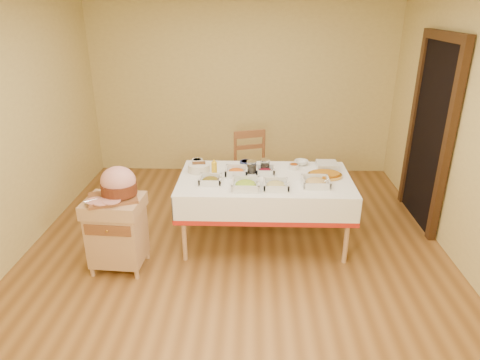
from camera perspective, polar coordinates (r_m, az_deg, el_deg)
name	(u,v)px	position (r m, az deg, el deg)	size (l,w,h in m)	color
room_shell	(235,137)	(4.07, -0.63, 5.82)	(5.00, 5.00, 5.00)	brown
doorway	(431,131)	(5.38, 24.10, 5.94)	(0.09, 1.10, 2.20)	black
dining_table	(265,192)	(4.60, 3.30, -1.55)	(1.82, 1.02, 0.76)	tan
butcher_cart	(117,229)	(4.36, -16.11, -6.36)	(0.56, 0.48, 0.75)	tan
dining_chair	(253,170)	(5.43, 1.70, 1.35)	(0.55, 0.53, 0.99)	brown
ham_on_board	(118,185)	(4.19, -16.01, -0.64)	(0.47, 0.45, 0.31)	brown
serving_dish_a	(210,180)	(4.39, -3.96, 0.01)	(0.23, 0.22, 0.10)	silver
serving_dish_b	(246,184)	(4.26, 0.77, -0.59)	(0.28, 0.28, 0.11)	silver
serving_dish_c	(276,185)	(4.28, 4.81, -0.66)	(0.25, 0.25, 0.10)	silver
serving_dish_d	(316,182)	(4.40, 10.06, -0.25)	(0.27, 0.27, 0.10)	silver
serving_dish_e	(236,172)	(4.59, -0.48, 1.14)	(0.25, 0.24, 0.11)	silver
serving_dish_f	(265,171)	(4.64, 3.38, 1.26)	(0.21, 0.20, 0.09)	silver
small_bowl_left	(197,161)	(4.93, -5.72, 2.49)	(0.12, 0.12, 0.06)	silver
small_bowl_mid	(246,163)	(4.84, 0.80, 2.25)	(0.14, 0.14, 0.06)	navy
small_bowl_right	(294,166)	(4.78, 7.19, 1.82)	(0.12, 0.12, 0.06)	silver
bowl_white_imported	(257,166)	(4.79, 2.32, 1.84)	(0.17, 0.17, 0.04)	silver
bowl_small_imported	(301,163)	(4.93, 8.15, 2.32)	(0.16, 0.16, 0.05)	silver
preserve_jar_left	(252,167)	(4.64, 1.56, 1.68)	(0.11, 0.11, 0.14)	silver
preserve_jar_right	(265,166)	(4.69, 3.36, 1.91)	(0.11, 0.11, 0.14)	silver
mustard_bottle	(214,168)	(4.57, -3.46, 1.61)	(0.06, 0.06, 0.19)	gold
bread_basket	(199,168)	(4.70, -5.48, 1.65)	(0.24, 0.24, 0.11)	silver
plate_stack	(327,165)	(4.87, 11.50, 1.93)	(0.23, 0.23, 0.07)	silver
brass_platter	(325,175)	(4.63, 11.24, 0.67)	(0.37, 0.26, 0.05)	gold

